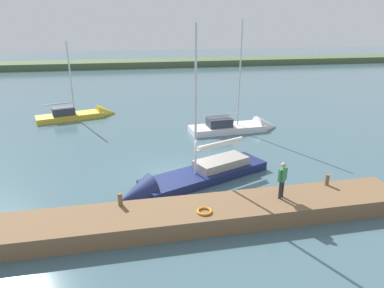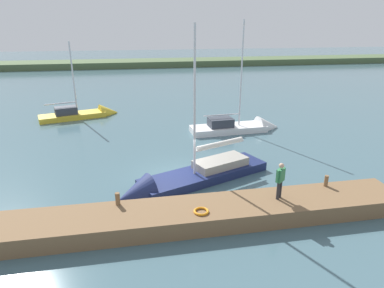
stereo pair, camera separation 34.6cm
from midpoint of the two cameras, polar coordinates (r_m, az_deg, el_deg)
name	(u,v)px [view 2 (the right image)]	position (r m, az deg, el deg)	size (l,w,h in m)	color
ground_plane	(174,178)	(19.28, -2.51, -5.80)	(200.00, 200.00, 0.00)	#42606B
far_shoreline	(141,66)	(71.90, -8.63, 13.02)	(180.00, 8.00, 2.40)	#4C603D
dock_pier	(188,216)	(15.00, 0.02, -12.14)	(20.09, 2.36, 0.80)	brown
mooring_post_near	(118,199)	(15.21, -11.95, -9.15)	(0.21, 0.21, 0.57)	brown
mooring_post_far	(326,181)	(17.82, 22.47, -5.84)	(0.19, 0.19, 0.56)	brown
life_ring_buoy	(201,211)	(14.45, 2.28, -11.42)	(0.66, 0.66, 0.10)	orange
sailboat_far_left	(243,128)	(27.98, 9.07, 2.67)	(7.66, 2.55, 9.58)	white
sailboat_far_right	(184,181)	(18.46, -0.77, -6.35)	(9.17, 5.30, 9.34)	navy
sailboat_near_dock	(86,115)	(33.24, -17.31, 4.81)	(7.43, 3.83, 7.76)	gold
person_on_dock	(280,178)	(15.62, 15.48, -5.67)	(0.53, 0.46, 1.74)	#28282D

